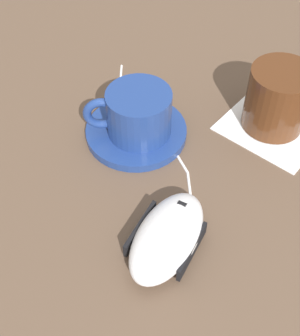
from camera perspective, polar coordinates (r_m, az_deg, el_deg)
The scene contains 7 objects.
ground_plane at distance 0.54m, azimuth 2.13°, elevation -0.41°, with size 3.00×3.00×0.00m, color brown.
saucer at distance 0.57m, azimuth -1.69°, elevation 4.45°, with size 0.12×0.12×0.01m, color navy.
coffee_cup at distance 0.55m, azimuth -1.59°, elevation 6.70°, with size 0.10×0.08×0.06m.
computer_mouse at distance 0.46m, azimuth 2.12°, elevation -8.39°, with size 0.08×0.12×0.04m.
mouse_cable at distance 0.59m, azimuth -0.13°, elevation 5.20°, with size 0.16×0.21×0.00m.
napkin_under_glass at distance 0.61m, azimuth 15.03°, elevation 5.17°, with size 0.12×0.12×0.00m, color white.
drinking_glass at distance 0.58m, azimuth 15.30°, elevation 8.15°, with size 0.08×0.08×0.08m, color #4C2814.
Camera 1 is at (0.09, -0.34, 0.41)m, focal length 50.00 mm.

